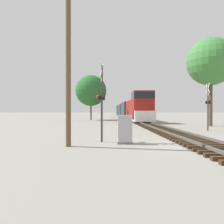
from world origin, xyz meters
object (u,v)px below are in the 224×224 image
utility_pole (68,53)px  relay_cabinet (125,130)px  crossing_signal_near (101,98)px  tree_far_right (211,62)px  tree_mid_background (91,91)px  crossing_signal_far (208,104)px  freight_train (126,110)px

utility_pole → relay_cabinet: bearing=16.9°
crossing_signal_near → utility_pole: (-1.64, -1.57, 2.25)m
tree_far_right → tree_mid_background: size_ratio=1.18×
tree_far_right → crossing_signal_far: bearing=-117.4°
crossing_signal_far → utility_pole: (-11.20, -8.55, 2.33)m
freight_train → tree_mid_background: (-8.30, -17.14, 3.75)m
tree_mid_background → relay_cabinet: bearing=-82.2°
freight_train → utility_pole: (-7.08, -48.67, 2.78)m
freight_train → utility_pole: bearing=-98.3°
utility_pole → tree_far_right: size_ratio=0.89×
relay_cabinet → tree_mid_background: size_ratio=0.18×
crossing_signal_far → relay_cabinet: size_ratio=2.73×
crossing_signal_near → relay_cabinet: (1.32, -0.67, -1.76)m
freight_train → relay_cabinet: bearing=-94.9°
utility_pole → crossing_signal_far: bearing=37.4°
crossing_signal_far → tree_mid_background: tree_mid_background is taller
relay_cabinet → tree_far_right: (11.20, 13.36, 6.79)m
freight_train → crossing_signal_far: size_ratio=14.63×
crossing_signal_far → crossing_signal_near: bearing=133.9°
utility_pole → tree_far_right: bearing=45.2°
crossing_signal_far → utility_pole: 14.28m
crossing_signal_near → tree_mid_background: (-2.86, 29.97, 3.22)m
freight_train → relay_cabinet: 47.96m
crossing_signal_near → tree_mid_background: 30.28m
relay_cabinet → tree_mid_background: bearing=97.8°
relay_cabinet → tree_mid_background: 31.32m
crossing_signal_near → utility_pole: size_ratio=0.50×
relay_cabinet → crossing_signal_near: bearing=153.2°
freight_train → utility_pole: size_ratio=6.83×
crossing_signal_near → freight_train: bearing=-174.4°
crossing_signal_near → tree_far_right: bearing=147.6°
tree_mid_background → tree_far_right: bearing=-48.3°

